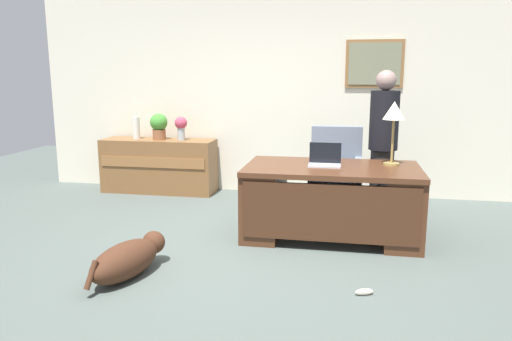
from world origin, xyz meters
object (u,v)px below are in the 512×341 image
at_px(dog_lying, 128,259).
at_px(potted_plant, 159,125).
at_px(laptop, 325,160).
at_px(desk_lamp, 394,115).
at_px(person_standing, 383,144).
at_px(vase_empty, 136,128).
at_px(desk, 331,199).
at_px(dog_toy_bone, 364,292).
at_px(credenza, 159,166).
at_px(vase_with_flowers, 181,126).
at_px(armchair, 335,175).

relative_size(dog_lying, potted_plant, 2.47).
bearing_deg(laptop, desk_lamp, 11.60).
height_order(person_standing, dog_lying, person_standing).
relative_size(desk_lamp, vase_empty, 2.10).
bearing_deg(vase_empty, desk, -29.16).
height_order(vase_empty, dog_toy_bone, vase_empty).
bearing_deg(laptop, person_standing, 48.83).
height_order(credenza, vase_with_flowers, vase_with_flowers).
distance_m(vase_with_flowers, vase_empty, 0.66).
bearing_deg(desk_lamp, vase_empty, 158.15).
bearing_deg(armchair, vase_with_flowers, 162.74).
bearing_deg(desk, credenza, 147.81).
bearing_deg(desk, armchair, 88.91).
distance_m(dog_lying, vase_with_flowers, 3.00).
bearing_deg(credenza, potted_plant, 4.37).
bearing_deg(credenza, vase_empty, 179.74).
relative_size(person_standing, vase_with_flowers, 5.23).
height_order(credenza, desk_lamp, desk_lamp).
bearing_deg(desk, dog_toy_bone, -76.77).
bearing_deg(vase_with_flowers, vase_empty, 180.00).
distance_m(laptop, potted_plant, 2.79).
bearing_deg(desk, vase_empty, 150.84).
height_order(laptop, potted_plant, potted_plant).
xyz_separation_m(desk_lamp, dog_toy_bone, (-0.28, -1.50, -1.22)).
distance_m(vase_with_flowers, dog_toy_bone, 3.84).
bearing_deg(credenza, vase_with_flowers, 0.24).
bearing_deg(credenza, person_standing, -14.64).
xyz_separation_m(credenza, potted_plant, (0.02, 0.00, 0.57)).
xyz_separation_m(armchair, laptop, (-0.09, -0.82, 0.32)).
bearing_deg(vase_with_flowers, dog_toy_bone, -49.64).
distance_m(armchair, laptop, 0.89).
relative_size(desk, dog_toy_bone, 11.79).
height_order(armchair, vase_with_flowers, vase_with_flowers).
bearing_deg(dog_toy_bone, potted_plant, 133.91).
relative_size(laptop, vase_with_flowers, 0.99).
distance_m(person_standing, dog_lying, 3.06).
height_order(desk, laptop, laptop).
bearing_deg(vase_with_flowers, dog_lying, -79.75).
height_order(credenza, vase_empty, vase_empty).
xyz_separation_m(dog_lying, dog_toy_bone, (1.90, 0.01, -0.13)).
xyz_separation_m(desk, credenza, (-2.45, 1.54, -0.03)).
relative_size(vase_empty, dog_toy_bone, 2.08).
xyz_separation_m(person_standing, potted_plant, (-2.97, 0.78, 0.07)).
distance_m(armchair, potted_plant, 2.58).
distance_m(credenza, vase_with_flowers, 0.66).
bearing_deg(person_standing, desk_lamp, -84.78).
bearing_deg(armchair, desk, -91.09).
xyz_separation_m(credenza, laptop, (2.37, -1.48, 0.42)).
bearing_deg(credenza, dog_lying, -73.30).
bearing_deg(vase_with_flowers, credenza, -179.76).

